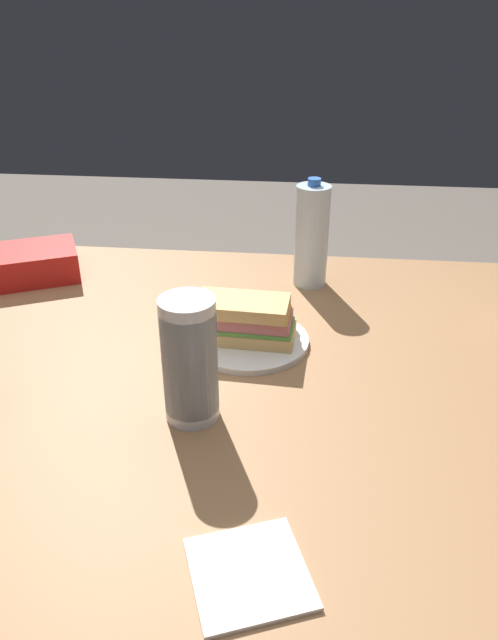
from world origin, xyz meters
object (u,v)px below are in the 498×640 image
(dining_table, at_px, (230,414))
(chip_bag, at_px, (25,264))
(water_bottle_tall, at_px, (311,236))
(paper_plate, at_px, (249,340))
(plastic_cup_stack, at_px, (190,360))
(sandwich, at_px, (247,319))

(dining_table, relative_size, chip_bag, 7.60)
(water_bottle_tall, bearing_deg, chip_bag, 3.79)
(chip_bag, bearing_deg, paper_plate, 130.73)
(water_bottle_tall, xyz_separation_m, plastic_cup_stack, (0.17, 0.51, -0.01))
(dining_table, height_order, plastic_cup_stack, plastic_cup_stack)
(dining_table, xyz_separation_m, sandwich, (-0.02, -0.12, 0.13))
(chip_bag, relative_size, water_bottle_tall, 0.95)
(sandwich, height_order, plastic_cup_stack, plastic_cup_stack)
(chip_bag, bearing_deg, water_bottle_tall, 158.29)
(water_bottle_tall, bearing_deg, plastic_cup_stack, 71.35)
(paper_plate, relative_size, chip_bag, 0.98)
(chip_bag, height_order, plastic_cup_stack, plastic_cup_stack)
(sandwich, bearing_deg, plastic_cup_stack, 75.04)
(dining_table, relative_size, sandwich, 9.32)
(sandwich, xyz_separation_m, chip_bag, (0.54, -0.24, -0.02))
(sandwich, bearing_deg, water_bottle_tall, -111.48)
(dining_table, bearing_deg, paper_plate, -100.10)
(chip_bag, relative_size, plastic_cup_stack, 1.13)
(dining_table, distance_m, paper_plate, 0.15)
(dining_table, distance_m, water_bottle_tall, 0.46)
(sandwich, distance_m, plastic_cup_stack, 0.24)
(sandwich, distance_m, water_bottle_tall, 0.31)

